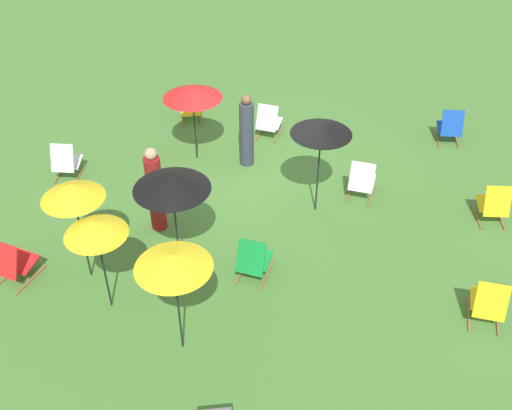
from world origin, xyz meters
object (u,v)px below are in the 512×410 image
deckchair_5 (254,260)px  deckchair_4 (14,263)px  deckchair_1 (450,127)px  deckchair_2 (362,181)px  umbrella_4 (72,192)px  umbrella_1 (321,128)px  deckchair_6 (66,162)px  umbrella_0 (95,228)px  person_0 (247,132)px  deckchair_8 (488,303)px  deckchair_9 (190,107)px  person_1 (155,191)px  umbrella_2 (192,91)px  deckchair_3 (493,204)px  umbrella_3 (171,181)px  deckchair_0 (269,122)px  umbrella_5 (173,262)px

deckchair_5 → deckchair_4: bearing=19.7°
deckchair_1 → deckchair_2: size_ratio=1.00×
deckchair_2 → umbrella_4: umbrella_4 is taller
umbrella_1 → umbrella_4: (3.83, 2.27, -0.05)m
deckchair_5 → deckchair_6: 5.00m
umbrella_0 → person_0: (-1.73, -4.44, -0.85)m
deckchair_8 → deckchair_9: (5.87, -5.87, 0.00)m
deckchair_5 → deckchair_8: bearing=-176.4°
deckchair_6 → umbrella_0: umbrella_0 is taller
umbrella_0 → person_1: (-0.32, -2.07, -0.80)m
deckchair_5 → deckchair_6: bearing=-18.9°
deckchair_1 → umbrella_4: 8.71m
umbrella_0 → umbrella_2: 4.58m
umbrella_0 → umbrella_2: (-0.59, -4.54, 0.00)m
deckchair_3 → umbrella_0: (6.64, 2.94, 1.26)m
umbrella_4 → umbrella_3: bearing=-167.4°
deckchair_9 → umbrella_0: size_ratio=0.49×
deckchair_0 → deckchair_9: same height
deckchair_2 → deckchair_9: (4.03, -2.70, 0.00)m
deckchair_2 → deckchair_3: same height
deckchair_5 → deckchair_1: bearing=-116.4°
deckchair_9 → umbrella_5: size_ratio=0.46×
deckchair_4 → deckchair_6: bearing=-68.2°
deckchair_8 → deckchair_3: bearing=-95.2°
umbrella_1 → umbrella_3: size_ratio=0.97×
deckchair_2 → deckchair_6: bearing=10.4°
deckchair_3 → umbrella_5: (5.30, 3.66, 1.39)m
person_0 → person_1: person_1 is taller
umbrella_2 → person_0: size_ratio=1.08×
deckchair_8 → umbrella_4: 6.74m
umbrella_1 → deckchair_3: bearing=-179.7°
deckchair_3 → person_0: (4.91, -1.50, 0.41)m
umbrella_2 → deckchair_3: bearing=165.2°
deckchair_2 → deckchair_3: 2.52m
deckchair_0 → deckchair_8: 6.64m
umbrella_3 → person_0: (-0.78, -3.45, -1.08)m
deckchair_4 → deckchair_9: 6.06m
deckchair_4 → umbrella_4: (-1.20, -0.23, 1.42)m
deckchair_3 → umbrella_4: size_ratio=0.43×
deckchair_3 → person_0: size_ratio=0.50×
deckchair_3 → umbrella_4: umbrella_4 is taller
deckchair_5 → person_1: bearing=-18.1°
deckchair_1 → person_1: (5.95, 3.79, 0.47)m
deckchair_4 → umbrella_4: size_ratio=0.45×
umbrella_4 → deckchair_2: bearing=-149.2°
person_0 → person_1: size_ratio=0.94×
deckchair_2 → deckchair_5: bearing=64.0°
deckchair_5 → deckchair_6: same height
deckchair_1 → deckchair_3: same height
deckchair_9 → person_1: person_1 is taller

